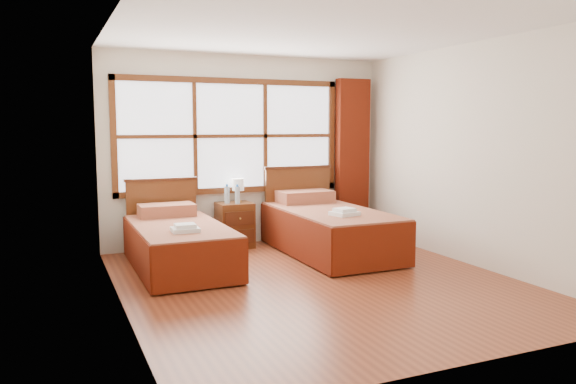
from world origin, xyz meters
name	(u,v)px	position (x,y,z in m)	size (l,w,h in m)	color
floor	(319,282)	(0.00, 0.00, 0.00)	(4.50, 4.50, 0.00)	brown
ceiling	(321,29)	(0.00, 0.00, 2.60)	(4.50, 4.50, 0.00)	white
wall_back	(247,150)	(0.00, 2.25, 1.30)	(4.00, 4.00, 0.00)	silver
wall_left	(118,164)	(-2.00, 0.00, 1.30)	(4.50, 4.50, 0.00)	silver
wall_right	(473,155)	(2.00, 0.00, 1.30)	(4.50, 4.50, 0.00)	silver
window	(231,136)	(-0.25, 2.21, 1.50)	(3.16, 0.06, 1.56)	white
curtain	(352,158)	(1.60, 2.11, 1.17)	(0.50, 0.16, 2.30)	#601909
bed_left	(178,243)	(-1.22, 1.20, 0.30)	(1.00, 2.02, 0.97)	#401D0D
bed_right	(328,228)	(0.73, 1.20, 0.33)	(1.10, 2.13, 1.07)	#401D0D
nightstand	(235,225)	(-0.27, 1.99, 0.30)	(0.46, 0.45, 0.61)	#582C13
towels_left	(185,228)	(-1.25, 0.69, 0.55)	(0.30, 0.26, 0.08)	white
towels_right	(345,212)	(0.68, 0.67, 0.61)	(0.34, 0.32, 0.09)	white
lamp	(238,185)	(-0.20, 2.08, 0.83)	(0.16, 0.16, 0.32)	gold
bottle_near	(227,195)	(-0.38, 1.99, 0.73)	(0.07, 0.07, 0.26)	#A5C0D4
bottle_far	(237,195)	(-0.26, 1.91, 0.73)	(0.07, 0.07, 0.26)	#A5C0D4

